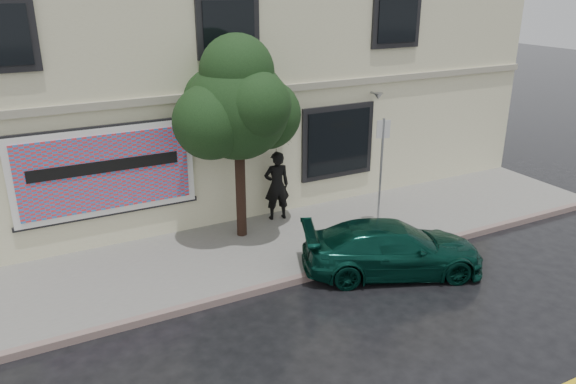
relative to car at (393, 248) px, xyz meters
name	(u,v)px	position (x,y,z in m)	size (l,w,h in m)	color
ground	(332,317)	(-2.17, -0.95, -0.59)	(90.00, 90.00, 0.00)	black
sidewalk	(262,248)	(-2.17, 2.30, -0.51)	(20.00, 3.50, 0.15)	gray
curb	(296,280)	(-2.17, 0.55, -0.51)	(20.00, 0.18, 0.16)	slate
building	(181,75)	(-2.17, 8.04, 2.91)	(20.00, 8.12, 7.00)	beige
billboard	(106,172)	(-5.37, 3.97, 1.46)	(4.30, 0.16, 2.20)	white
car	(393,248)	(0.00, 0.00, 0.00)	(1.79, 4.04, 1.18)	#083329
pedestrian	(277,186)	(-1.09, 3.65, 0.51)	(0.69, 0.45, 1.89)	black
umbrella	(276,140)	(-1.09, 3.65, 1.77)	(0.85, 0.85, 0.63)	black
street_tree	(238,110)	(-2.35, 3.12, 2.79)	(2.42, 2.42, 4.46)	black
sign_pole	(381,163)	(1.11, 2.05, 1.26)	(0.34, 0.13, 2.87)	#9FA2A8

